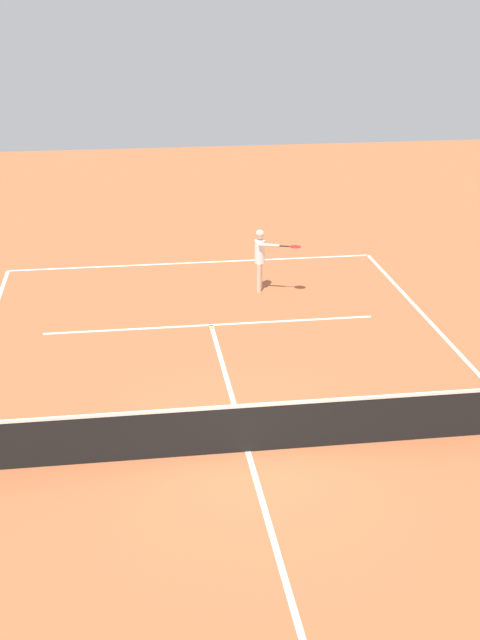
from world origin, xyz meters
TOP-DOWN VIEW (x-y plane):
  - ground_plane at (0.00, 0.00)m, footprint 60.00×60.00m
  - court_lines at (0.00, 0.00)m, footprint 10.96×22.33m
  - tennis_net at (0.00, 0.00)m, footprint 11.56×0.10m
  - player_serving at (-1.63, -8.41)m, footprint 1.21×0.89m
  - tennis_ball at (0.01, -5.86)m, footprint 0.07×0.07m

SIDE VIEW (x-z plane):
  - ground_plane at x=0.00m, z-range 0.00..0.00m
  - court_lines at x=0.00m, z-range 0.00..0.01m
  - tennis_ball at x=0.01m, z-range 0.00..0.07m
  - tennis_net at x=0.00m, z-range -0.04..1.03m
  - player_serving at x=-1.63m, z-range 0.17..1.89m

